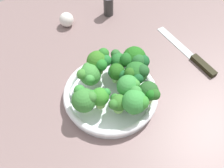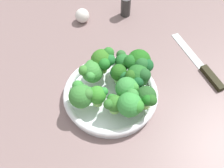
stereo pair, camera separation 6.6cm
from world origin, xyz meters
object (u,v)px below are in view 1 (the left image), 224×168
at_px(broccoli_floret_2, 136,101).
at_px(broccoli_floret_10, 149,93).
at_px(broccoli_floret_7, 119,61).
at_px(broccoli_floret_1, 99,96).
at_px(broccoli_floret_11, 100,61).
at_px(broccoli_floret_0, 117,72).
at_px(knife, 193,57).
at_px(broccoli_floret_3, 89,74).
at_px(broccoli_floret_9, 118,103).
at_px(broccoli_floret_8, 137,73).
at_px(broccoli_floret_6, 84,99).
at_px(broccoli_floret_4, 135,59).
at_px(bowl, 112,94).
at_px(pepper_shaker, 108,4).
at_px(broccoli_floret_5, 129,86).
at_px(garlic_bulb, 67,20).

distance_m(broccoli_floret_2, broccoli_floret_10, 0.05).
distance_m(broccoli_floret_2, broccoli_floret_7, 0.15).
bearing_deg(broccoli_floret_1, broccoli_floret_11, -27.53).
bearing_deg(broccoli_floret_0, knife, -92.19).
xyz_separation_m(broccoli_floret_0, broccoli_floret_3, (0.03, 0.07, 0.00)).
bearing_deg(broccoli_floret_9, broccoli_floret_8, -58.07).
bearing_deg(broccoli_floret_6, broccoli_floret_11, -44.70).
bearing_deg(knife, broccoli_floret_4, 84.45).
height_order(broccoli_floret_11, knife, broccoli_floret_11).
distance_m(bowl, pepper_shaker, 0.38).
height_order(broccoli_floret_0, broccoli_floret_9, broccoli_floret_0).
height_order(broccoli_floret_7, broccoli_floret_9, broccoli_floret_7).
distance_m(bowl, broccoli_floret_3, 0.09).
bearing_deg(broccoli_floret_3, broccoli_floret_1, 174.44).
bearing_deg(broccoli_floret_7, broccoli_floret_2, 167.13).
xyz_separation_m(broccoli_floret_5, broccoli_floret_11, (0.11, 0.03, 0.00)).
bearing_deg(knife, broccoli_floret_10, 111.19).
height_order(bowl, broccoli_floret_7, broccoli_floret_7).
distance_m(broccoli_floret_1, garlic_bulb, 0.39).
bearing_deg(broccoli_floret_5, broccoli_floret_7, -13.42).
distance_m(bowl, broccoli_floret_9, 0.08).
height_order(broccoli_floret_4, broccoli_floret_11, broccoli_floret_4).
xyz_separation_m(bowl, broccoli_floret_8, (-0.01, -0.07, 0.06)).
xyz_separation_m(garlic_bulb, pepper_shaker, (-0.01, -0.16, 0.02)).
bearing_deg(broccoli_floret_4, knife, -95.55).
bearing_deg(broccoli_floret_3, broccoli_floret_2, -155.92).
height_order(broccoli_floret_6, broccoli_floret_8, broccoli_floret_8).
relative_size(broccoli_floret_4, knife, 0.30).
bearing_deg(broccoli_floret_10, broccoli_floret_3, 39.44).
height_order(broccoli_floret_2, broccoli_floret_3, broccoli_floret_2).
xyz_separation_m(broccoli_floret_0, broccoli_floret_11, (0.05, 0.03, 0.01)).
xyz_separation_m(broccoli_floret_2, broccoli_floret_7, (0.15, -0.03, -0.01)).
xyz_separation_m(broccoli_floret_4, broccoli_floret_5, (-0.07, 0.06, -0.00)).
xyz_separation_m(broccoli_floret_6, broccoli_floret_7, (0.08, -0.14, -0.00)).
relative_size(broccoli_floret_0, broccoli_floret_7, 0.95).
xyz_separation_m(broccoli_floret_6, broccoli_floret_10, (-0.06, -0.15, 0.00)).
relative_size(broccoli_floret_0, broccoli_floret_4, 0.78).
bearing_deg(pepper_shaker, broccoli_floret_8, 164.53).
bearing_deg(broccoli_floret_9, pepper_shaker, -24.21).
bearing_deg(broccoli_floret_0, broccoli_floret_2, 175.84).
bearing_deg(pepper_shaker, broccoli_floret_5, 160.12).
distance_m(broccoli_floret_0, broccoli_floret_10, 0.11).
relative_size(broccoli_floret_7, broccoli_floret_8, 0.86).
distance_m(broccoli_floret_0, pepper_shaker, 0.35).
relative_size(broccoli_floret_1, broccoli_floret_6, 0.89).
height_order(broccoli_floret_8, garlic_bulb, broccoli_floret_8).
height_order(bowl, pepper_shaker, pepper_shaker).
bearing_deg(broccoli_floret_7, broccoli_floret_0, 143.81).
distance_m(broccoli_floret_3, broccoli_floret_10, 0.17).
xyz_separation_m(broccoli_floret_1, broccoli_floret_4, (0.06, -0.14, 0.01)).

